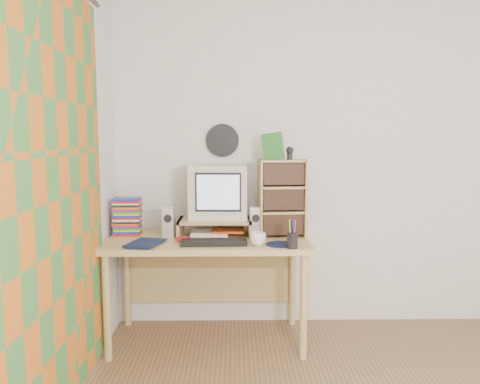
{
  "coord_description": "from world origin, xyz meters",
  "views": [
    {
      "loc": [
        -0.84,
        -1.84,
        1.46
      ],
      "look_at": [
        -0.8,
        1.33,
        1.08
      ],
      "focal_mm": 35.0,
      "sensor_mm": 36.0,
      "label": 1
    }
  ],
  "objects_px": {
    "desk": "(208,255)",
    "mug": "(258,239)",
    "keyboard": "(214,242)",
    "dvd_stack": "(127,216)",
    "diary": "(132,241)",
    "crt_monitor": "(219,191)",
    "cd_rack": "(282,198)"
  },
  "relations": [
    {
      "from": "desk",
      "to": "mug",
      "type": "distance_m",
      "value": 0.48
    },
    {
      "from": "keyboard",
      "to": "dvd_stack",
      "type": "xyz_separation_m",
      "value": [
        -0.64,
        0.33,
        0.12
      ]
    },
    {
      "from": "keyboard",
      "to": "dvd_stack",
      "type": "bearing_deg",
      "value": 151.04
    },
    {
      "from": "desk",
      "to": "mug",
      "type": "height_order",
      "value": "mug"
    },
    {
      "from": "keyboard",
      "to": "diary",
      "type": "relative_size",
      "value": 1.82
    },
    {
      "from": "crt_monitor",
      "to": "keyboard",
      "type": "height_order",
      "value": "crt_monitor"
    },
    {
      "from": "keyboard",
      "to": "diary",
      "type": "distance_m",
      "value": 0.55
    },
    {
      "from": "dvd_stack",
      "to": "diary",
      "type": "bearing_deg",
      "value": -74.46
    },
    {
      "from": "dvd_stack",
      "to": "desk",
      "type": "bearing_deg",
      "value": -8.73
    },
    {
      "from": "desk",
      "to": "cd_rack",
      "type": "distance_m",
      "value": 0.67
    },
    {
      "from": "mug",
      "to": "dvd_stack",
      "type": "bearing_deg",
      "value": 159.04
    },
    {
      "from": "desk",
      "to": "cd_rack",
      "type": "xyz_separation_m",
      "value": [
        0.53,
        0.01,
        0.41
      ]
    },
    {
      "from": "dvd_stack",
      "to": "cd_rack",
      "type": "relative_size",
      "value": 0.49
    },
    {
      "from": "desk",
      "to": "diary",
      "type": "distance_m",
      "value": 0.57
    },
    {
      "from": "dvd_stack",
      "to": "diary",
      "type": "xyz_separation_m",
      "value": [
        0.1,
        -0.31,
        -0.11
      ]
    },
    {
      "from": "cd_rack",
      "to": "keyboard",
      "type": "bearing_deg",
      "value": -155.05
    },
    {
      "from": "dvd_stack",
      "to": "diary",
      "type": "relative_size",
      "value": 1.12
    },
    {
      "from": "keyboard",
      "to": "mug",
      "type": "distance_m",
      "value": 0.29
    },
    {
      "from": "keyboard",
      "to": "diary",
      "type": "bearing_deg",
      "value": 176.29
    },
    {
      "from": "keyboard",
      "to": "dvd_stack",
      "type": "relative_size",
      "value": 1.62
    },
    {
      "from": "dvd_stack",
      "to": "mug",
      "type": "relative_size",
      "value": 2.47
    },
    {
      "from": "diary",
      "to": "dvd_stack",
      "type": "bearing_deg",
      "value": 122.58
    },
    {
      "from": "keyboard",
      "to": "mug",
      "type": "height_order",
      "value": "mug"
    },
    {
      "from": "desk",
      "to": "mug",
      "type": "relative_size",
      "value": 12.9
    },
    {
      "from": "dvd_stack",
      "to": "diary",
      "type": "height_order",
      "value": "dvd_stack"
    },
    {
      "from": "cd_rack",
      "to": "mug",
      "type": "bearing_deg",
      "value": -127.17
    },
    {
      "from": "mug",
      "to": "cd_rack",
      "type": "bearing_deg",
      "value": 57.71
    },
    {
      "from": "dvd_stack",
      "to": "keyboard",
      "type": "bearing_deg",
      "value": -28.93
    },
    {
      "from": "crt_monitor",
      "to": "diary",
      "type": "bearing_deg",
      "value": -147.98
    },
    {
      "from": "mug",
      "to": "diary",
      "type": "relative_size",
      "value": 0.45
    },
    {
      "from": "cd_rack",
      "to": "desk",
      "type": "bearing_deg",
      "value": 176.44
    },
    {
      "from": "keyboard",
      "to": "diary",
      "type": "xyz_separation_m",
      "value": [
        -0.55,
        0.02,
        0.01
      ]
    }
  ]
}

